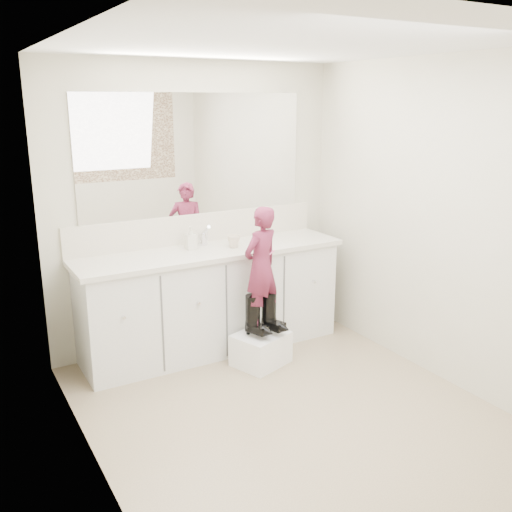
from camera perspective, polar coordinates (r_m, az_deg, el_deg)
floor at (r=4.09m, az=3.41°, el=-15.32°), size 3.00×3.00×0.00m
ceiling at (r=3.53m, az=4.07°, el=20.47°), size 3.00×3.00×0.00m
wall_back at (r=4.91m, az=-6.01°, el=4.93°), size 2.60×0.00×2.60m
wall_front at (r=2.57m, az=22.57°, el=-6.00°), size 2.60×0.00×2.60m
wall_left at (r=3.12m, az=-16.62°, el=-1.75°), size 0.00×3.00×3.00m
wall_right at (r=4.46m, az=17.81°, el=3.20°), size 0.00×3.00×3.00m
vanity_cabinet at (r=4.88m, az=-4.43°, el=-4.56°), size 2.20×0.55×0.85m
countertop at (r=4.73m, az=-4.47°, el=0.46°), size 2.28×0.58×0.04m
backsplash at (r=4.94m, az=-5.88°, el=2.79°), size 2.28×0.03×0.25m
mirror at (r=4.84m, az=-6.10°, el=10.04°), size 2.00×0.02×1.00m
dot_panel at (r=2.46m, az=23.46°, el=3.90°), size 2.00×0.01×1.20m
faucet at (r=4.86m, az=-5.32°, el=1.69°), size 0.08×0.08×0.10m
cup at (r=4.76m, az=-2.24°, el=1.48°), size 0.14×0.14×0.10m
soap_bottle at (r=4.72m, az=-6.54°, el=1.81°), size 0.09×0.09×0.19m
step_stool at (r=4.69m, az=0.48°, el=-9.26°), size 0.50×0.46×0.26m
boot_left at (r=4.53m, az=-0.33°, el=-6.00°), size 0.19×0.26×0.34m
boot_right at (r=4.60m, az=1.30°, el=-5.66°), size 0.19×0.26×0.34m
toddler at (r=4.44m, az=0.51°, el=-1.01°), size 0.40×0.33×0.94m
toothbrush at (r=4.45m, az=1.29°, el=0.10°), size 0.13×0.06×0.06m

